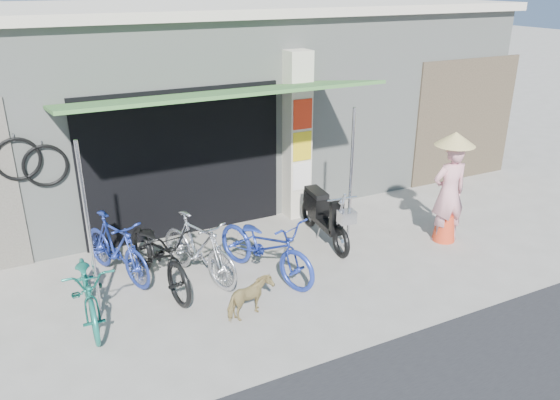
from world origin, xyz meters
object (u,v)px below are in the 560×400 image
bike_blue (116,247)px  nun (449,189)px  moped (323,215)px  bike_silver (198,248)px  street_dog (250,298)px  bike_navy (266,246)px  bike_black (159,254)px  bike_teal (89,288)px

bike_blue → nun: bearing=-33.9°
moped → bike_blue: bearing=-178.8°
bike_silver → street_dog: bike_silver is taller
bike_silver → bike_navy: bearing=-42.7°
bike_silver → street_dog: (0.26, -1.25, -0.22)m
bike_black → bike_navy: bearing=-24.8°
moped → bike_teal: bearing=-164.6°
bike_teal → moped: 3.93m
bike_teal → bike_blue: bearing=62.2°
bike_blue → bike_navy: bearing=-46.2°
bike_blue → street_dog: bike_blue is taller
bike_blue → bike_silver: size_ratio=0.98×
bike_blue → nun: 5.31m
nun → bike_teal: bearing=4.6°
nun → street_dog: bearing=16.3°
bike_black → bike_navy: size_ratio=1.04×
street_dog → moped: 2.54m
nun → bike_navy: bearing=2.6°
bike_navy → bike_teal: bearing=158.8°
moped → nun: size_ratio=0.94×
bike_black → moped: bike_black is taller
street_dog → bike_navy: bearing=-54.2°
bike_black → street_dog: bearing=-66.3°
bike_teal → bike_black: bearing=24.0°
bike_blue → bike_silver: bearing=-48.6°
street_dog → bike_teal: bearing=46.5°
bike_black → bike_silver: bike_black is taller
bike_teal → nun: nun is taller
bike_blue → bike_navy: size_ratio=0.87×
moped → bike_navy: bearing=-148.5°
bike_teal → bike_navy: bearing=2.0°
bike_blue → bike_black: (0.50, -0.51, 0.02)m
bike_blue → bike_black: bike_black is taller
bike_navy → moped: 1.53m
bike_blue → moped: (3.34, -0.26, -0.03)m
street_dog → nun: (3.83, 0.61, 0.65)m
bike_teal → bike_black: size_ratio=0.88×
bike_black → bike_navy: 1.52m
bike_navy → moped: bearing=4.7°
bike_blue → street_dog: 2.25m
bike_black → bike_teal: bearing=-167.0°
bike_black → moped: 2.85m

